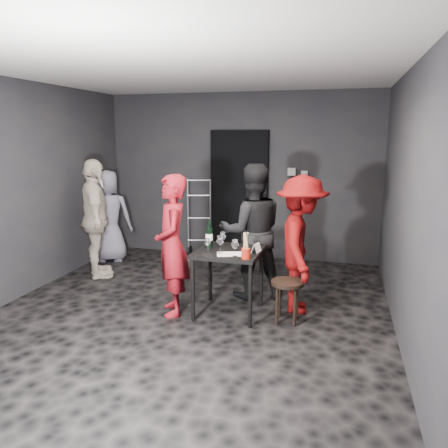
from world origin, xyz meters
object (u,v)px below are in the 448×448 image
(wine_bottle, at_px, (209,237))
(woman_black, at_px, (252,223))
(server_red, at_px, (172,241))
(bystander_cream, at_px, (95,211))
(man_maroon, at_px, (301,240))
(bystander_grey, at_px, (108,216))
(stool, at_px, (287,289))
(hand_truck, at_px, (199,243))
(breadstick_cup, at_px, (246,246))
(tasting_table, at_px, (229,259))

(wine_bottle, bearing_deg, woman_black, 55.80)
(server_red, distance_m, bystander_cream, 1.81)
(man_maroon, bearing_deg, wine_bottle, 97.68)
(man_maroon, bearing_deg, bystander_grey, 61.30)
(server_red, relative_size, wine_bottle, 5.09)
(man_maroon, height_order, bystander_cream, bystander_cream)
(man_maroon, bearing_deg, stool, 158.57)
(hand_truck, distance_m, breadstick_cup, 2.87)
(hand_truck, height_order, bystander_cream, bystander_cream)
(server_red, relative_size, bystander_cream, 0.89)
(bystander_cream, bearing_deg, tasting_table, -145.66)
(server_red, distance_m, man_maroon, 1.47)
(stool, relative_size, server_red, 0.27)
(hand_truck, relative_size, server_red, 0.77)
(hand_truck, distance_m, server_red, 2.45)
(hand_truck, xyz_separation_m, stool, (1.77, -2.25, 0.14))
(wine_bottle, bearing_deg, breadstick_cup, -32.09)
(server_red, bearing_deg, tasting_table, 77.25)
(hand_truck, relative_size, man_maroon, 0.78)
(stool, relative_size, man_maroon, 0.28)
(server_red, distance_m, breadstick_cup, 0.89)
(stool, xyz_separation_m, wine_bottle, (-0.92, 0.11, 0.50))
(tasting_table, height_order, server_red, server_red)
(breadstick_cup, bearing_deg, server_red, 172.19)
(server_red, bearing_deg, breadstick_cup, 55.91)
(tasting_table, distance_m, server_red, 0.67)
(wine_bottle, bearing_deg, man_maroon, 14.78)
(bystander_grey, bearing_deg, woman_black, 142.54)
(server_red, xyz_separation_m, bystander_grey, (-1.79, 1.72, -0.12))
(tasting_table, relative_size, breadstick_cup, 2.51)
(tasting_table, xyz_separation_m, breadstick_cup, (0.26, -0.27, 0.23))
(stool, relative_size, breadstick_cup, 1.58)
(bystander_grey, bearing_deg, hand_truck, -172.08)
(breadstick_cup, bearing_deg, wine_bottle, 147.91)
(stool, xyz_separation_m, bystander_cream, (-2.84, 0.86, 0.58))
(bystander_cream, distance_m, wine_bottle, 2.07)
(bystander_grey, bearing_deg, man_maroon, 141.68)
(tasting_table, bearing_deg, wine_bottle, 170.06)
(tasting_table, relative_size, woman_black, 0.40)
(woman_black, bearing_deg, stool, 108.20)
(man_maroon, bearing_deg, tasting_table, 104.70)
(bystander_cream, bearing_deg, man_maroon, -134.84)
(breadstick_cup, bearing_deg, bystander_cream, 156.24)
(stool, relative_size, woman_black, 0.25)
(server_red, bearing_deg, bystander_grey, -160.23)
(breadstick_cup, bearing_deg, man_maroon, 48.19)
(server_red, distance_m, woman_black, 1.08)
(tasting_table, height_order, bystander_grey, bystander_grey)
(man_maroon, xyz_separation_m, bystander_cream, (-2.94, 0.49, 0.12))
(tasting_table, xyz_separation_m, stool, (0.68, -0.07, -0.27))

